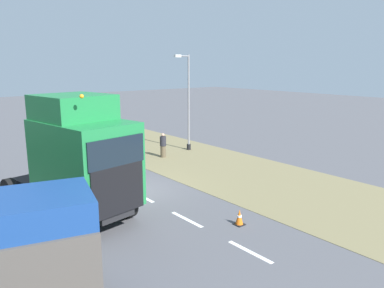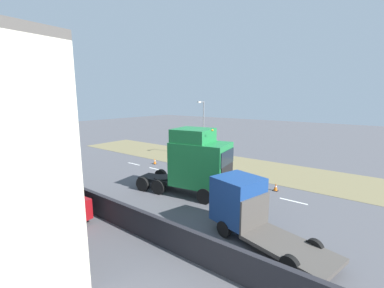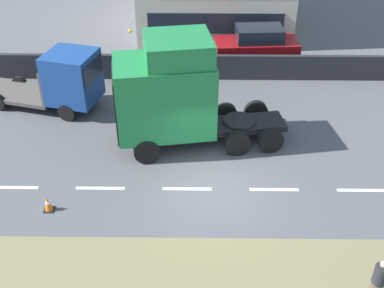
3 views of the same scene
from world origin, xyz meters
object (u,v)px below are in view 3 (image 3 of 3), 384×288
(traffic_cone_lead, at_px, (48,204))
(pedestrian, at_px, (378,282))
(flatbed_truck, at_px, (64,80))
(parked_car, at_px, (257,47))
(lorry_cab, at_px, (171,94))

(traffic_cone_lead, bearing_deg, pedestrian, -109.64)
(flatbed_truck, distance_m, parked_car, 10.50)
(parked_car, height_order, pedestrian, parked_car)
(flatbed_truck, relative_size, traffic_cone_lead, 10.74)
(pedestrian, distance_m, traffic_cone_lead, 10.78)
(pedestrian, xyz_separation_m, traffic_cone_lead, (3.62, 10.14, -0.47))
(lorry_cab, relative_size, pedestrian, 4.63)
(parked_car, bearing_deg, traffic_cone_lead, 141.31)
(lorry_cab, distance_m, parked_car, 8.98)
(pedestrian, relative_size, traffic_cone_lead, 2.66)
(parked_car, relative_size, traffic_cone_lead, 7.85)
(parked_car, distance_m, traffic_cone_lead, 14.61)
(flatbed_truck, bearing_deg, lorry_cab, 75.23)
(lorry_cab, xyz_separation_m, parked_car, (7.82, -4.21, -1.31))
(traffic_cone_lead, bearing_deg, flatbed_truck, 7.36)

